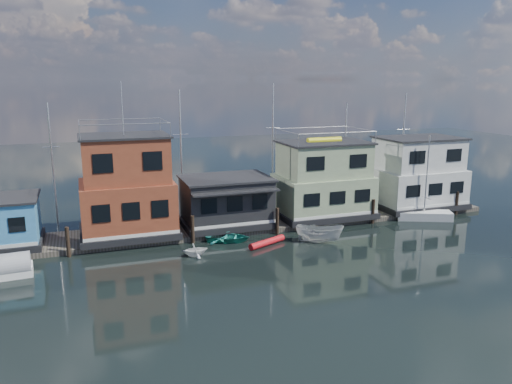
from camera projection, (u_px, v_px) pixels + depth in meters
name	position (u px, v px, depth m)	size (l,w,h in m)	color
ground	(287.00, 281.00, 31.35)	(160.00, 160.00, 0.00)	black
dock	(232.00, 226.00, 42.34)	(48.00, 5.00, 0.40)	#595147
houseboat_red	(127.00, 188.00, 38.71)	(7.40, 5.90, 11.86)	black
houseboat_dark	(226.00, 201.00, 41.67)	(7.40, 6.10, 4.06)	black
houseboat_green	(323.00, 181.00, 44.36)	(8.40, 5.90, 7.03)	black
houseboat_white	(417.00, 174.00, 47.61)	(8.40, 5.90, 6.66)	black
pilings	(238.00, 225.00, 39.46)	(42.28, 0.28, 2.20)	#2D2116
background_masts	(261.00, 151.00, 48.22)	(36.40, 0.16, 12.00)	silver
day_sailer	(424.00, 215.00, 44.98)	(5.07, 3.41, 7.62)	silver
red_kayak	(267.00, 242.00, 37.95)	(0.50, 0.50, 3.43)	red
dinghy_white	(195.00, 250.00, 35.61)	(1.59, 1.85, 0.97)	white
dinghy_teal	(228.00, 237.00, 38.83)	(2.44, 3.42, 0.71)	teal
motorboat	(319.00, 233.00, 38.64)	(1.40, 3.72, 1.43)	silver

